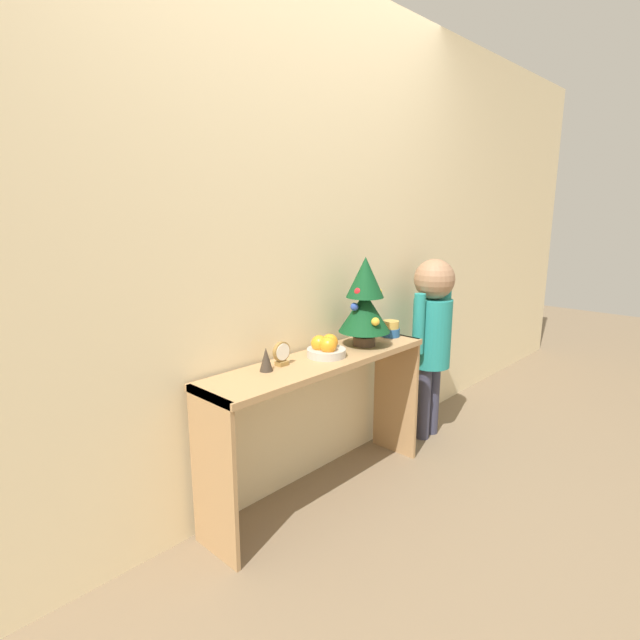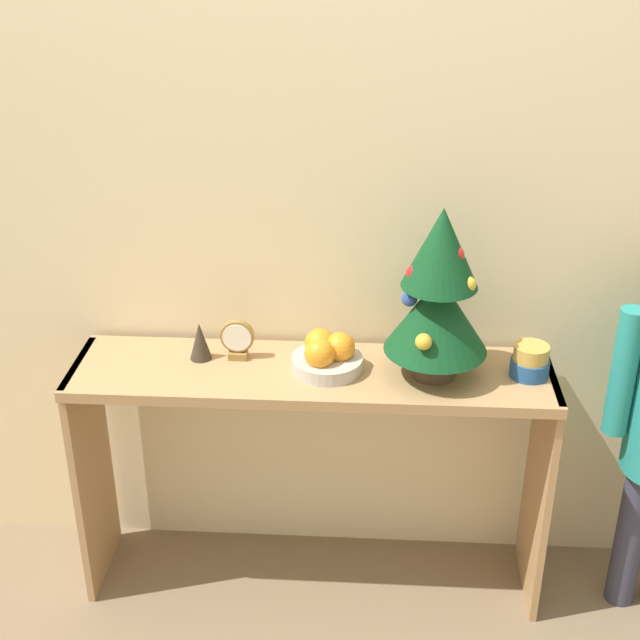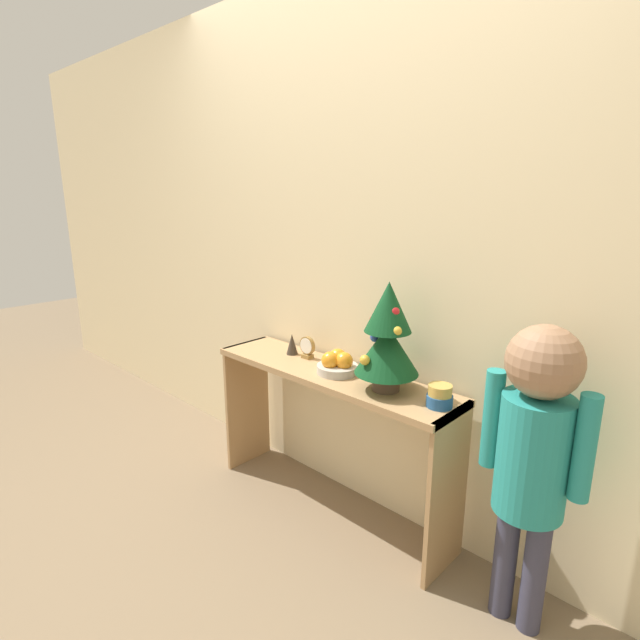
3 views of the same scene
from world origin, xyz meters
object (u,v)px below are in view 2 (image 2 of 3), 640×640
singing_bowl (530,362)px  desk_clock (237,340)px  fruit_bowl (327,355)px  figurine (200,341)px  mini_tree (439,293)px

singing_bowl → desk_clock: bearing=176.3°
fruit_bowl → figurine: (-0.35, 0.04, 0.01)m
singing_bowl → figurine: figurine is taller
desk_clock → singing_bowl: bearing=-3.7°
singing_bowl → figurine: bearing=177.3°
mini_tree → fruit_bowl: size_ratio=2.45×
desk_clock → figurine: 0.10m
desk_clock → fruit_bowl: bearing=-11.3°
desk_clock → figurine: bearing=-175.1°
mini_tree → figurine: size_ratio=4.34×
singing_bowl → desk_clock: size_ratio=0.92×
fruit_bowl → figurine: bearing=173.4°
fruit_bowl → figurine: size_ratio=1.77×
mini_tree → fruit_bowl: mini_tree is taller
figurine → mini_tree: bearing=-4.7°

